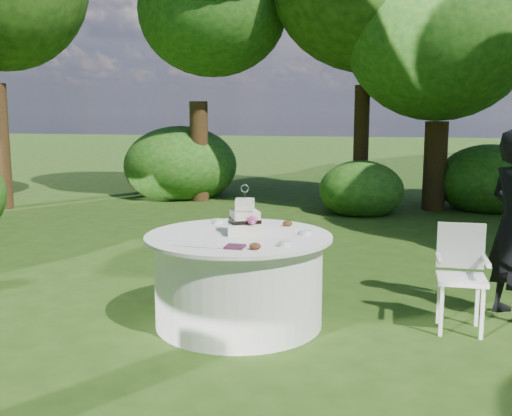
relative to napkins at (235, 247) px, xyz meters
The scene contains 8 objects.
ground 0.92m from the napkins, 102.12° to the left, with size 80.00×80.00×0.00m, color #203A10.
napkins is the anchor object (origin of this frame).
feather_plume 0.27m from the napkins, behind, with size 0.48×0.07×0.01m, color white.
table 0.63m from the napkins, 102.12° to the left, with size 1.56×1.56×0.77m.
cake 0.54m from the napkins, 96.24° to the left, with size 0.35×0.35×0.42m.
chair 1.90m from the napkins, 25.06° to the left, with size 0.40×0.38×0.87m.
votives 0.57m from the napkins, 77.60° to the left, with size 0.96×0.89×0.04m.
petal_cups 0.50m from the napkins, 67.50° to the left, with size 0.16×1.05×0.05m.
Camera 1 is at (1.28, -4.71, 1.78)m, focal length 42.00 mm.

